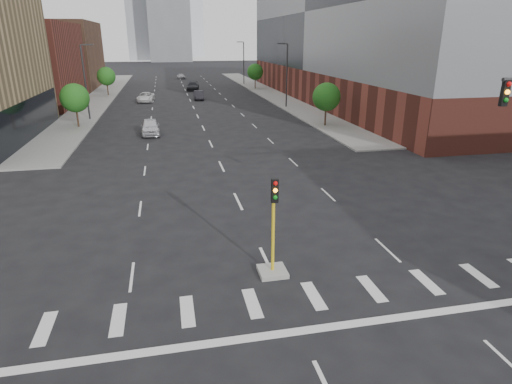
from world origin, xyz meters
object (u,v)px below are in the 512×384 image
object	(u,v)px
car_far_left	(146,97)
car_distant	(181,76)
car_mid_right	(199,95)
car_near_left	(150,127)
median_traffic_signal	(273,254)
car_deep_right	(193,86)

from	to	relation	value
car_far_left	car_distant	world-z (taller)	car_far_left
car_mid_right	car_distant	size ratio (longest dim) A/B	1.14
car_near_left	car_far_left	xyz separation A→B (m)	(-1.31, 26.09, -0.09)
median_traffic_signal	car_near_left	size ratio (longest dim) A/B	0.92
car_mid_right	car_deep_right	distance (m)	14.24
car_mid_right	car_near_left	bearing A→B (deg)	-103.79
car_far_left	car_distant	distance (m)	42.12
car_near_left	car_mid_right	distance (m)	27.77
car_near_left	car_deep_right	xyz separation A→B (m)	(7.32, 41.03, -0.02)
car_deep_right	median_traffic_signal	bearing A→B (deg)	-84.48
car_distant	car_near_left	bearing A→B (deg)	-102.88
car_near_left	car_deep_right	bearing A→B (deg)	78.15
median_traffic_signal	car_distant	size ratio (longest dim) A/B	1.14
car_mid_right	car_deep_right	bearing A→B (deg)	91.50
median_traffic_signal	car_mid_right	bearing A→B (deg)	88.51
car_mid_right	car_deep_right	size ratio (longest dim) A/B	0.80
car_far_left	car_distant	size ratio (longest dim) A/B	1.35
median_traffic_signal	car_mid_right	world-z (taller)	median_traffic_signal
car_deep_right	car_mid_right	bearing A→B (deg)	-83.28
car_deep_right	car_distant	distance (m)	26.54
car_deep_right	car_distant	size ratio (longest dim) A/B	1.42
car_mid_right	car_distant	bearing A→B (deg)	93.14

